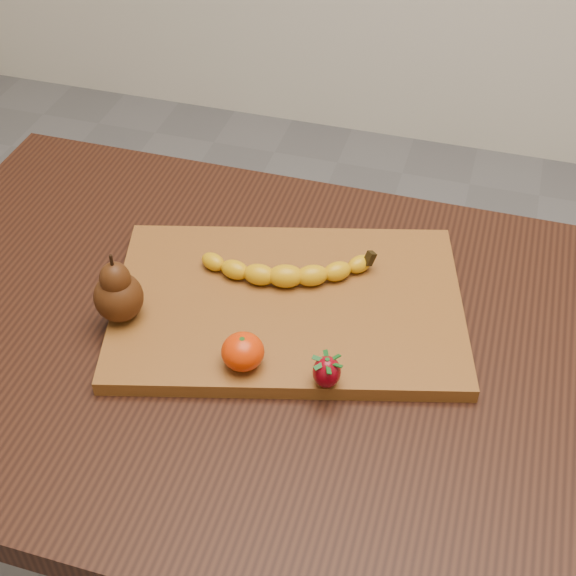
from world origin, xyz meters
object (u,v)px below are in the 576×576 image
(cutting_board, at_px, (288,305))
(pear, at_px, (117,287))
(table, at_px, (243,382))
(mandarin, at_px, (243,352))

(cutting_board, distance_m, pear, 0.22)
(table, bearing_deg, mandarin, -67.61)
(cutting_board, relative_size, pear, 4.65)
(table, distance_m, cutting_board, 0.13)
(mandarin, bearing_deg, pear, 168.47)
(cutting_board, xyz_separation_m, pear, (-0.19, -0.09, 0.06))
(table, xyz_separation_m, mandarin, (0.03, -0.07, 0.14))
(pear, bearing_deg, table, 12.19)
(table, bearing_deg, pear, -167.81)
(cutting_board, bearing_deg, mandarin, -113.88)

